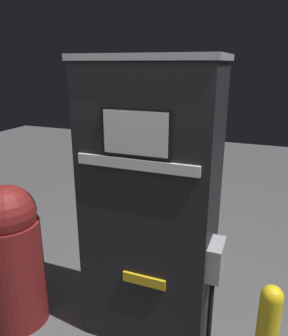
% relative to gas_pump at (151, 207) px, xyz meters
% --- Properties ---
extents(gas_pump, '(1.00, 0.55, 2.06)m').
position_rel_gas_pump_xyz_m(gas_pump, '(0.00, 0.00, 0.00)').
color(gas_pump, black).
rests_on(gas_pump, ground_plane).
extents(trash_bin, '(0.46, 0.46, 1.16)m').
position_rel_gas_pump_xyz_m(trash_bin, '(-1.02, -0.32, -0.44)').
color(trash_bin, maroon).
rests_on(trash_bin, ground_plane).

